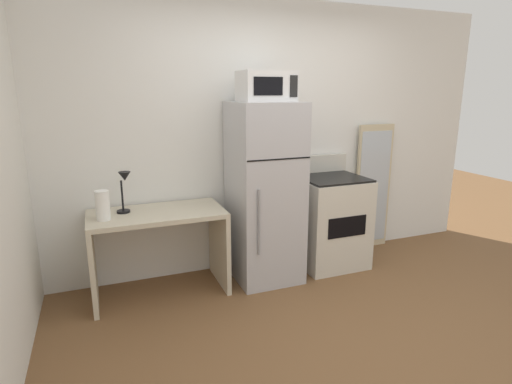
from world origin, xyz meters
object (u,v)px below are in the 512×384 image
object	(u,v)px
desk	(158,237)
desk_lamp	(124,185)
microwave	(266,86)
oven_range	(330,221)
paper_towel_roll	(103,205)
refrigerator	(264,193)
leaning_mirror	(373,187)

from	to	relation	value
desk	desk_lamp	size ratio (longest dim) A/B	3.22
microwave	oven_range	bearing A→B (deg)	3.43
paper_towel_roll	refrigerator	world-z (taller)	refrigerator
oven_range	microwave	bearing A→B (deg)	-176.57
refrigerator	microwave	bearing A→B (deg)	-89.68
paper_towel_roll	leaning_mirror	size ratio (longest dim) A/B	0.17
leaning_mirror	oven_range	bearing A→B (deg)	-159.95
oven_range	refrigerator	bearing A→B (deg)	-178.21
oven_range	desk	bearing A→B (deg)	179.97
desk	microwave	size ratio (longest dim) A/B	2.47
microwave	oven_range	size ratio (longest dim) A/B	0.42
microwave	refrigerator	bearing A→B (deg)	90.32
microwave	oven_range	world-z (taller)	microwave
microwave	leaning_mirror	world-z (taller)	microwave
desk	refrigerator	xyz separation A→B (m)	(0.99, -0.02, 0.31)
desk_lamp	refrigerator	distance (m)	1.25
oven_range	leaning_mirror	distance (m)	0.78
desk_lamp	paper_towel_roll	distance (m)	0.26
desk_lamp	microwave	size ratio (longest dim) A/B	0.77
desk_lamp	microwave	xyz separation A→B (m)	(1.23, -0.11, 0.80)
microwave	oven_range	distance (m)	1.52
leaning_mirror	refrigerator	bearing A→B (deg)	-169.05
microwave	desk	bearing A→B (deg)	177.38
refrigerator	leaning_mirror	bearing A→B (deg)	10.95
desk	oven_range	bearing A→B (deg)	-0.03
leaning_mirror	paper_towel_roll	bearing A→B (deg)	-173.44
desk_lamp	desk	bearing A→B (deg)	-15.62
desk	oven_range	world-z (taller)	oven_range
desk_lamp	paper_towel_roll	world-z (taller)	desk_lamp
desk	paper_towel_roll	distance (m)	0.56
desk_lamp	leaning_mirror	bearing A→B (deg)	3.99
refrigerator	leaning_mirror	distance (m)	1.47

